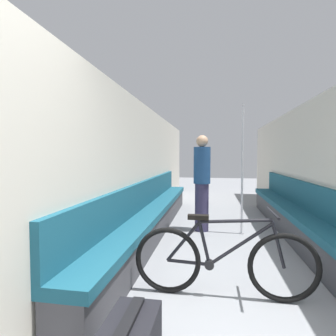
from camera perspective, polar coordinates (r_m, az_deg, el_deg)
name	(u,v)px	position (r m, az deg, el deg)	size (l,w,h in m)	color
wall_left	(141,169)	(4.62, -5.87, -0.11)	(0.10, 10.07, 2.26)	beige
wall_right	(314,170)	(4.73, 29.26, -0.38)	(0.10, 10.07, 2.26)	beige
bench_seat_row_left	(153,216)	(4.57, -3.37, -10.40)	(0.41, 5.64, 0.93)	#3D3D42
bench_seat_row_right	(300,222)	(4.67, 26.79, -10.43)	(0.41, 5.64, 0.93)	#3D3D42
bicycle	(223,261)	(2.70, 11.98, -19.28)	(1.74, 0.46, 0.84)	black
grab_pole_near	(242,171)	(4.67, 15.86, -0.64)	(0.08, 0.08, 2.24)	gray
passenger_standing	(202,182)	(4.75, 7.39, -2.93)	(0.30, 0.30, 1.72)	#332D4C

